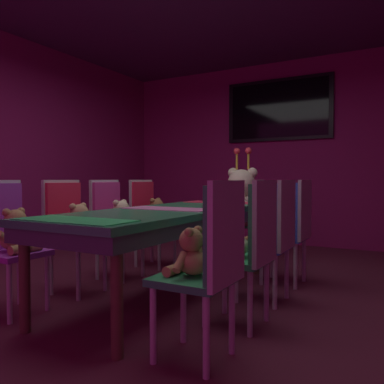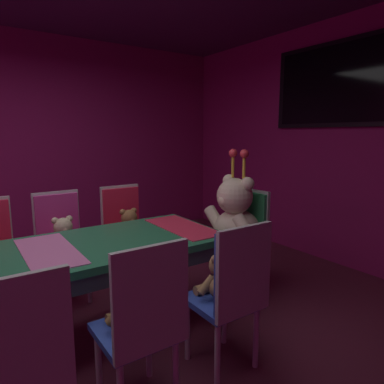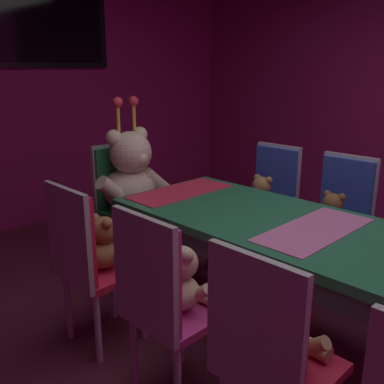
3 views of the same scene
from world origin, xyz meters
TOP-DOWN VIEW (x-y plane):
  - ground_plane at (0.00, 0.00)m, footprint 7.90×7.90m
  - wall_back at (0.00, 3.20)m, footprint 5.20×0.12m
  - banquet_table at (0.00, 0.00)m, footprint 0.90×2.49m
  - chair_left_0 at (-0.88, -0.91)m, footprint 0.42×0.41m
  - teddy_left_0 at (-0.74, -0.91)m, footprint 0.26×0.34m
  - chair_left_1 at (-0.86, -0.31)m, footprint 0.42×0.41m
  - teddy_left_1 at (-0.71, -0.31)m, footprint 0.27×0.35m
  - chair_left_2 at (-0.87, 0.27)m, footprint 0.42×0.41m
  - teddy_left_2 at (-0.73, 0.27)m, footprint 0.27×0.35m
  - chair_left_3 at (-0.88, 0.91)m, footprint 0.42×0.41m
  - teddy_left_3 at (-0.73, 0.91)m, footprint 0.26×0.34m
  - chair_right_0 at (0.88, -0.91)m, footprint 0.42×0.41m
  - teddy_right_0 at (0.73, -0.91)m, footprint 0.22×0.29m
  - chair_right_1 at (0.88, -0.32)m, footprint 0.42×0.41m
  - teddy_right_1 at (0.74, -0.32)m, footprint 0.23×0.29m
  - chair_right_2 at (0.86, 0.27)m, footprint 0.42×0.41m
  - teddy_right_2 at (0.71, 0.27)m, footprint 0.24×0.31m
  - chair_right_3 at (0.85, 0.88)m, footprint 0.42×0.41m
  - teddy_right_3 at (0.71, 0.88)m, footprint 0.25×0.32m
  - throne_chair at (0.00, 1.79)m, footprint 0.41×0.42m
  - king_teddy_bear at (0.00, 1.62)m, footprint 0.71×0.55m
  - wall_tv at (0.00, 3.11)m, footprint 1.61×0.06m

SIDE VIEW (x-z plane):
  - ground_plane at x=0.00m, z-range 0.00..0.00m
  - teddy_right_0 at x=0.73m, z-range 0.44..0.71m
  - teddy_right_1 at x=0.74m, z-range 0.44..0.72m
  - teddy_right_2 at x=0.71m, z-range 0.44..0.73m
  - teddy_right_3 at x=0.71m, z-range 0.44..0.74m
  - teddy_left_3 at x=-0.73m, z-range 0.44..0.76m
  - teddy_left_0 at x=-0.74m, z-range 0.44..0.76m
  - chair_left_0 at x=-0.88m, z-range 0.10..1.09m
  - chair_left_1 at x=-0.86m, z-range 0.10..1.09m
  - chair_left_2 at x=-0.87m, z-range 0.10..1.09m
  - chair_left_3 at x=-0.88m, z-range 0.10..1.09m
  - chair_right_0 at x=0.88m, z-range 0.10..1.09m
  - chair_right_1 at x=0.88m, z-range 0.10..1.09m
  - chair_right_2 at x=0.86m, z-range 0.10..1.09m
  - chair_right_3 at x=0.85m, z-range 0.10..1.09m
  - throne_chair at x=0.00m, z-range 0.10..1.09m
  - teddy_left_1 at x=-0.71m, z-range 0.43..0.76m
  - teddy_left_2 at x=-0.73m, z-range 0.43..0.76m
  - banquet_table at x=0.00m, z-range 0.28..1.03m
  - king_teddy_bear at x=0.00m, z-range 0.29..1.21m
  - wall_back at x=0.00m, z-range 0.00..2.80m
  - wall_tv at x=0.00m, z-range 1.58..2.52m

